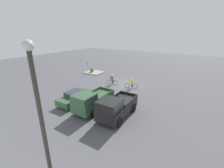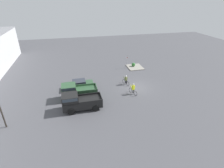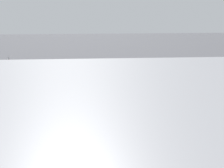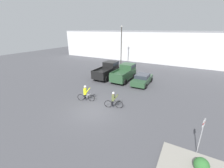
{
  "view_description": "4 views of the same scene",
  "coord_description": "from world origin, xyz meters",
  "views": [
    {
      "loc": [
        -10.26,
        20.05,
        7.79
      ],
      "look_at": [
        -0.35,
        4.14,
        1.2
      ],
      "focal_mm": 24.0,
      "sensor_mm": 36.0,
      "label": 1
    },
    {
      "loc": [
        -23.01,
        9.55,
        12.97
      ],
      "look_at": [
        -0.35,
        4.14,
        1.2
      ],
      "focal_mm": 28.0,
      "sensor_mm": 36.0,
      "label": 2
    },
    {
      "loc": [
        1.18,
        26.28,
        7.37
      ],
      "look_at": [
        -0.35,
        4.14,
        1.2
      ],
      "focal_mm": 50.0,
      "sensor_mm": 36.0,
      "label": 3
    },
    {
      "loc": [
        7.24,
        -9.65,
        7.05
      ],
      "look_at": [
        -0.35,
        4.14,
        1.2
      ],
      "focal_mm": 24.0,
      "sensor_mm": 36.0,
      "label": 4
    }
  ],
  "objects": [
    {
      "name": "cyclist_0",
      "position": [
        1.31,
        1.42,
        0.8
      ],
      "size": [
        1.69,
        0.69,
        1.64
      ],
      "color": "black",
      "rests_on": "ground_plane"
    },
    {
      "name": "pickup_truck_0",
      "position": [
        -3.96,
        9.31,
        1.15
      ],
      "size": [
        2.29,
        4.91,
        2.23
      ],
      "color": "black",
      "rests_on": "ground_plane"
    },
    {
      "name": "lamppost",
      "position": [
        -5.59,
        17.42,
        4.38
      ],
      "size": [
        0.36,
        0.36,
        7.57
      ],
      "color": "#2D2823",
      "rests_on": "ground_plane"
    },
    {
      "name": "fire_lane_sign",
      "position": [
        8.34,
        -1.0,
        1.46
      ],
      "size": [
        0.14,
        0.29,
        2.42
      ],
      "color": "#9E9EA3",
      "rests_on": "ground_plane"
    },
    {
      "name": "curb_island",
      "position": [
        8.14,
        -2.66,
        0.07
      ],
      "size": [
        3.37,
        2.94,
        0.15
      ],
      "primitive_type": "cube",
      "color": "gray",
      "rests_on": "ground_plane"
    },
    {
      "name": "cyclist_1",
      "position": [
        -1.87,
        1.31,
        0.86
      ],
      "size": [
        1.75,
        0.71,
        1.71
      ],
      "color": "black",
      "rests_on": "ground_plane"
    },
    {
      "name": "pickup_truck_1",
      "position": [
        -1.15,
        9.4,
        1.12
      ],
      "size": [
        2.23,
        4.83,
        2.17
      ],
      "color": "#2D5133",
      "rests_on": "ground_plane"
    },
    {
      "name": "ground_plane",
      "position": [
        0.0,
        0.0,
        0.0
      ],
      "size": [
        80.0,
        80.0,
        0.0
      ],
      "primitive_type": "plane",
      "color": "#4C4C51"
    },
    {
      "name": "sedan_0",
      "position": [
        1.65,
        8.91,
        0.7
      ],
      "size": [
        2.09,
        4.41,
        1.38
      ],
      "color": "#2D5133",
      "rests_on": "ground_plane"
    },
    {
      "name": "shrub",
      "position": [
        8.5,
        -2.45,
        0.52
      ],
      "size": [
        0.75,
        0.75,
        0.75
      ],
      "color": "#337033",
      "rests_on": "curb_island"
    }
  ]
}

